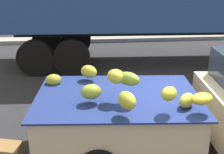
{
  "coord_description": "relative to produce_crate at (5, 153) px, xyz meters",
  "views": [
    {
      "loc": [
        -1.89,
        -4.22,
        3.03
      ],
      "look_at": [
        -1.39,
        0.75,
        1.21
      ],
      "focal_mm": 47.59,
      "sensor_mm": 36.0,
      "label": 1
    }
  ],
  "objects": [
    {
      "name": "curb_strip",
      "position": [
        3.24,
        8.67,
        -0.07
      ],
      "size": [
        80.0,
        0.8,
        0.16
      ],
      "primitive_type": "cube",
      "color": "gray",
      "rests_on": "ground"
    },
    {
      "name": "produce_crate",
      "position": [
        0.0,
        0.0,
        0.0
      ],
      "size": [
        0.6,
        0.49,
        0.31
      ],
      "primitive_type": "cube",
      "rotation": [
        0.0,
        0.0,
        -0.27
      ],
      "color": "olive",
      "rests_on": "ground"
    },
    {
      "name": "ground",
      "position": [
        3.24,
        -0.13,
        -0.15
      ],
      "size": [
        220.0,
        220.0,
        0.0
      ],
      "primitive_type": "plane",
      "color": "#28282B"
    }
  ]
}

